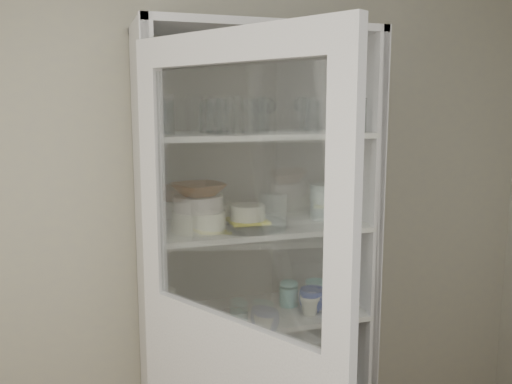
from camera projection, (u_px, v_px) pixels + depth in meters
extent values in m
cube|color=#9C998C|center=(200.00, 209.00, 2.52)|extent=(3.60, 0.02, 2.60)
cube|color=#B5B5B5|center=(146.00, 281.00, 2.26)|extent=(0.03, 0.45, 2.10)
cube|color=#B5B5B5|center=(353.00, 260.00, 2.56)|extent=(0.03, 0.45, 2.10)
cube|color=slate|center=(242.00, 258.00, 2.61)|extent=(1.00, 0.03, 2.10)
cube|color=#B5B5B5|center=(256.00, 30.00, 2.25)|extent=(1.00, 0.45, 0.03)
cube|color=silver|center=(257.00, 314.00, 2.43)|extent=(0.94, 0.42, 0.02)
cube|color=silver|center=(257.00, 227.00, 2.36)|extent=(0.94, 0.42, 0.02)
cube|color=silver|center=(257.00, 135.00, 2.30)|extent=(0.94, 0.42, 0.02)
cube|color=#B5B5B5|center=(231.00, 45.00, 1.60)|extent=(0.47, 0.81, 0.10)
cube|color=#B5B5B5|center=(153.00, 183.00, 1.94)|extent=(0.08, 0.10, 0.80)
cube|color=#B5B5B5|center=(343.00, 213.00, 1.40)|extent=(0.08, 0.10, 0.80)
cube|color=silver|center=(232.00, 195.00, 1.67)|extent=(0.36, 0.64, 0.78)
cylinder|color=silver|center=(164.00, 118.00, 2.07)|extent=(0.08, 0.08, 0.13)
cylinder|color=silver|center=(164.00, 115.00, 2.06)|extent=(0.09, 0.09, 0.16)
cylinder|color=silver|center=(226.00, 116.00, 2.12)|extent=(0.08, 0.08, 0.14)
cylinder|color=silver|center=(251.00, 117.00, 2.15)|extent=(0.09, 0.09, 0.14)
cylinder|color=silver|center=(260.00, 117.00, 2.19)|extent=(0.08, 0.08, 0.14)
cylinder|color=silver|center=(314.00, 115.00, 2.27)|extent=(0.07, 0.07, 0.14)
cylinder|color=silver|center=(358.00, 115.00, 2.30)|extent=(0.08, 0.08, 0.15)
cylinder|color=silver|center=(159.00, 116.00, 2.19)|extent=(0.09, 0.09, 0.14)
cylinder|color=silver|center=(207.00, 118.00, 2.26)|extent=(0.08, 0.08, 0.13)
cylinder|color=silver|center=(214.00, 116.00, 2.21)|extent=(0.08, 0.08, 0.14)
cylinder|color=silver|center=(234.00, 115.00, 2.25)|extent=(0.08, 0.08, 0.15)
cylinder|color=silver|center=(199.00, 221.00, 2.24)|extent=(0.22, 0.22, 0.08)
cylinder|color=silver|center=(210.00, 212.00, 2.43)|extent=(0.20, 0.20, 0.08)
cylinder|color=beige|center=(199.00, 203.00, 2.23)|extent=(0.21, 0.21, 0.06)
imported|color=#5B2F12|center=(198.00, 189.00, 2.22)|extent=(0.26, 0.26, 0.05)
cylinder|color=silver|center=(248.00, 224.00, 2.32)|extent=(0.42, 0.42, 0.02)
cube|color=yellow|center=(248.00, 221.00, 2.31)|extent=(0.16, 0.16, 0.01)
cylinder|color=silver|center=(248.00, 212.00, 2.31)|extent=(0.19, 0.19, 0.06)
cylinder|color=#A4BBB8|center=(323.00, 202.00, 2.46)|extent=(0.12, 0.12, 0.16)
imported|color=navy|center=(313.00, 300.00, 2.43)|extent=(0.15, 0.15, 0.10)
imported|color=teal|center=(316.00, 290.00, 2.56)|extent=(0.12, 0.12, 0.10)
imported|color=silver|center=(310.00, 305.00, 2.39)|extent=(0.12, 0.12, 0.09)
cylinder|color=teal|center=(289.00, 296.00, 2.50)|extent=(0.09, 0.09, 0.09)
ellipsoid|color=teal|center=(289.00, 285.00, 2.49)|extent=(0.09, 0.09, 0.02)
cylinder|color=silver|center=(233.00, 315.00, 2.34)|extent=(0.09, 0.09, 0.04)
cylinder|color=silver|center=(163.00, 305.00, 2.33)|extent=(0.15, 0.15, 0.13)
cube|color=#ABABAC|center=(320.00, 375.00, 2.61)|extent=(0.22, 0.19, 0.06)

